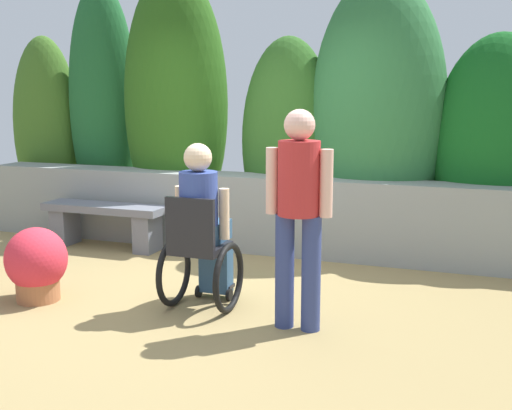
% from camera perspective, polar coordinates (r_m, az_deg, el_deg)
% --- Properties ---
extents(ground_plane, '(12.76, 12.76, 0.00)m').
position_cam_1_polar(ground_plane, '(5.41, -5.87, -8.26)').
color(ground_plane, '#957F4F').
extents(stone_retaining_wall, '(6.73, 0.45, 0.83)m').
position_cam_1_polar(stone_retaining_wall, '(6.82, 0.24, -0.73)').
color(stone_retaining_wall, gray).
rests_on(stone_retaining_wall, ground).
extents(hedge_backdrop, '(7.35, 1.06, 3.15)m').
position_cam_1_polar(hedge_backdrop, '(7.15, 3.06, 7.50)').
color(hedge_backdrop, '#3C6722').
rests_on(hedge_backdrop, ground).
extents(stone_bench, '(1.43, 0.37, 0.49)m').
position_cam_1_polar(stone_bench, '(7.14, -13.62, -1.32)').
color(stone_bench, slate).
rests_on(stone_bench, ground).
extents(person_in_wheelchair, '(0.53, 0.66, 1.33)m').
position_cam_1_polar(person_in_wheelchair, '(4.97, -4.94, -2.47)').
color(person_in_wheelchair, black).
rests_on(person_in_wheelchair, ground).
extents(person_standing_companion, '(0.49, 0.30, 1.60)m').
position_cam_1_polar(person_standing_companion, '(4.46, 3.90, -0.01)').
color(person_standing_companion, navy).
rests_on(person_standing_companion, ground).
extents(flower_pot_terracotta_by_wall, '(0.51, 0.51, 0.62)m').
position_cam_1_polar(flower_pot_terracotta_by_wall, '(5.50, -19.38, -5.13)').
color(flower_pot_terracotta_by_wall, '#A7633E').
rests_on(flower_pot_terracotta_by_wall, ground).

